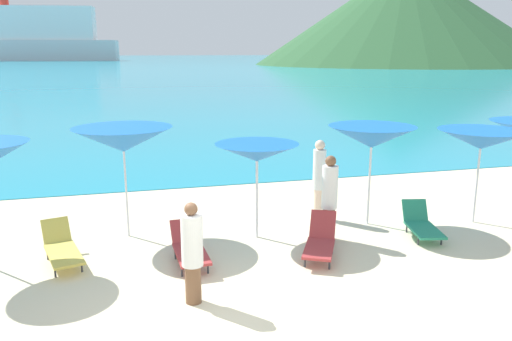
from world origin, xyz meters
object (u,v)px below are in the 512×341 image
Objects in this scene: umbrella_5 at (372,137)px; cruise_ship at (30,37)px; lounge_chair_6 at (320,240)px; beachgoer_2 at (330,195)px; beachgoer_0 at (192,251)px; umbrella_6 at (481,140)px; umbrella_4 at (257,153)px; umbrella_3 at (123,140)px; beachgoer_3 at (319,177)px; lounge_chair_4 at (62,248)px; lounge_chair_2 at (189,247)px; lounge_chair_0 at (421,224)px.

umbrella_5 is 0.03× the size of cruise_ship.
lounge_chair_6 is 1.14m from beachgoer_2.
beachgoer_2 is (3.11, 2.02, 0.10)m from beachgoer_0.
lounge_chair_6 is (-4.17, -0.99, -1.60)m from umbrella_6.
umbrella_4 reaches higher than beachgoer_2.
cruise_ship reaches higher than umbrella_3.
umbrella_6 is 3.68m from beachgoer_3.
umbrella_6 reaches higher than beachgoer_3.
umbrella_4 is 1.08× the size of beachgoer_3.
cruise_ship is at bearing 83.64° from lounge_chair_4.
lounge_chair_2 is 1.65m from beachgoer_0.
umbrella_5 reaches higher than lounge_chair_6.
cruise_ship is (-37.81, 211.40, 8.21)m from beachgoer_2.
umbrella_3 is 4.47m from lounge_chair_6.
beachgoer_0 is (-5.10, -1.70, 0.59)m from lounge_chair_0.
umbrella_5 is 1.52m from beachgoer_3.
umbrella_6 reaches higher than beachgoer_0.
umbrella_4 is at bearing 135.83° from beachgoer_0.
lounge_chair_2 is at bearing -58.13° from umbrella_3.
beachgoer_0 reaches higher than lounge_chair_2.
umbrella_3 reaches higher than umbrella_4.
umbrella_5 is 5.26m from beachgoer_0.
beachgoer_2 is at bearing 112.73° from beachgoer_0.
umbrella_6 reaches higher than umbrella_4.
beachgoer_3 is (-1.70, 1.65, 0.75)m from lounge_chair_0.
beachgoer_2 reaches higher than lounge_chair_6.
umbrella_5 is at bearing -6.11° from umbrella_3.
lounge_chair_0 is 2.48m from beachgoer_3.
lounge_chair_4 reaches higher than lounge_chair_2.
beachgoer_0 is at bearing -172.91° from beachgoer_3.
beachgoer_0 reaches higher than lounge_chair_6.
umbrella_3 is 2.75m from umbrella_4.
beachgoer_3 reaches higher than beachgoer_2.
umbrella_5 is 6.76m from lounge_chair_4.
umbrella_5 is 214.41m from cruise_ship.
lounge_chair_4 reaches higher than lounge_chair_0.
umbrella_4 is at bearing -9.70° from lounge_chair_4.
umbrella_4 is 1.33× the size of lounge_chair_2.
cruise_ship is (-36.39, 210.90, 7.34)m from umbrella_4.
lounge_chair_0 is 5.41m from beachgoer_0.
lounge_chair_6 is at bearing -30.35° from umbrella_3.
beachgoer_0 is at bearing -162.02° from umbrella_6.
lounge_chair_6 is (-2.50, -0.50, 0.06)m from lounge_chair_0.
lounge_chair_2 is (-4.97, -0.15, 0.04)m from lounge_chair_0.
lounge_chair_2 is at bearing -174.44° from umbrella_6.
lounge_chair_6 reaches higher than lounge_chair_4.
lounge_chair_0 is 0.93× the size of lounge_chair_2.
cruise_ship is at bearing 99.79° from umbrella_4.
beachgoer_2 is at bearing -140.07° from beachgoer_3.
beachgoer_2 is (-1.99, 0.32, 0.69)m from lounge_chair_0.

